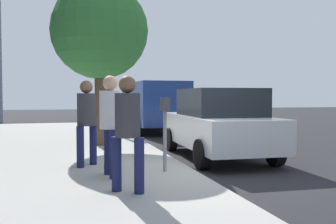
% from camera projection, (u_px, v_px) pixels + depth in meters
% --- Properties ---
extents(ground_plane, '(80.00, 80.00, 0.00)m').
position_uv_depth(ground_plane, '(191.00, 176.00, 7.49)').
color(ground_plane, '#232326').
rests_on(ground_plane, ground).
extents(sidewalk_slab, '(28.00, 6.00, 0.15)m').
position_uv_depth(sidewalk_slab, '(32.00, 181.00, 6.70)').
color(sidewalk_slab, '#A8A59E').
rests_on(sidewalk_slab, ground_plane).
extents(parking_meter, '(0.36, 0.12, 1.41)m').
position_uv_depth(parking_meter, '(165.00, 118.00, 7.13)').
color(parking_meter, gray).
rests_on(parking_meter, sidewalk_slab).
extents(pedestrian_at_meter, '(0.54, 0.39, 1.80)m').
position_uv_depth(pedestrian_at_meter, '(111.00, 117.00, 6.66)').
color(pedestrian_at_meter, '#191E4C').
rests_on(pedestrian_at_meter, sidewalk_slab).
extents(pedestrian_bystander, '(0.38, 0.45, 1.73)m').
position_uv_depth(pedestrian_bystander, '(128.00, 124.00, 5.56)').
color(pedestrian_bystander, '#191E4C').
rests_on(pedestrian_bystander, sidewalk_slab).
extents(parking_officer, '(0.42, 0.42, 1.75)m').
position_uv_depth(parking_officer, '(87.00, 116.00, 7.67)').
color(parking_officer, '#191E4C').
rests_on(parking_officer, sidewalk_slab).
extents(parked_sedan_near, '(4.47, 2.10, 1.77)m').
position_uv_depth(parked_sedan_near, '(218.00, 123.00, 9.62)').
color(parked_sedan_near, silver).
rests_on(parked_sedan_near, ground_plane).
extents(parked_van_far, '(5.22, 2.16, 2.18)m').
position_uv_depth(parked_van_far, '(153.00, 104.00, 16.82)').
color(parked_van_far, navy).
rests_on(parked_van_far, ground_plane).
extents(street_tree, '(2.82, 2.82, 4.75)m').
position_uv_depth(street_tree, '(100.00, 31.00, 10.93)').
color(street_tree, brown).
rests_on(street_tree, sidewalk_slab).
extents(traffic_signal, '(0.24, 0.44, 3.60)m').
position_uv_depth(traffic_signal, '(109.00, 72.00, 15.41)').
color(traffic_signal, black).
rests_on(traffic_signal, sidewalk_slab).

